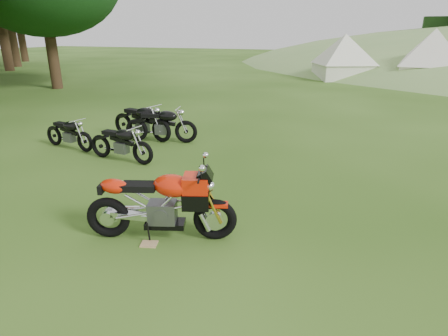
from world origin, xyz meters
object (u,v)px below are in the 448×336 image
at_px(tent_mid, 432,58).
at_px(vintage_moto_a, 161,124).
at_px(vintage_moto_b, 121,142).
at_px(plywood_board, 149,244).
at_px(sport_motorcycle, 160,199).
at_px(tent_left, 344,57).
at_px(vintage_moto_c, 68,132).
at_px(vintage_moto_d, 141,120).

bearing_deg(tent_mid, vintage_moto_a, -113.37).
relative_size(vintage_moto_b, tent_mid, 0.52).
bearing_deg(vintage_moto_b, plywood_board, -44.57).
height_order(vintage_moto_a, vintage_moto_b, vintage_moto_a).
relative_size(sport_motorcycle, tent_mid, 0.63).
bearing_deg(vintage_moto_a, sport_motorcycle, -73.33).
height_order(sport_motorcycle, plywood_board, sport_motorcycle).
height_order(vintage_moto_a, tent_mid, tent_mid).
bearing_deg(tent_left, vintage_moto_c, -130.80).
xyz_separation_m(vintage_moto_a, vintage_moto_c, (-1.93, -1.42, -0.08)).
relative_size(vintage_moto_d, tent_left, 0.65).
bearing_deg(tent_mid, plywood_board, -102.12).
distance_m(vintage_moto_c, vintage_moto_d, 1.97).
distance_m(sport_motorcycle, tent_mid, 22.26).
bearing_deg(vintage_moto_a, vintage_moto_c, -157.19).
height_order(vintage_moto_a, vintage_moto_c, vintage_moto_a).
distance_m(plywood_board, vintage_moto_d, 5.88).
relative_size(vintage_moto_a, vintage_moto_c, 1.18).
height_order(vintage_moto_a, vintage_moto_d, vintage_moto_d).
distance_m(vintage_moto_d, tent_left, 17.45).
height_order(vintage_moto_c, tent_mid, tent_mid).
relative_size(sport_motorcycle, vintage_moto_b, 1.21).
bearing_deg(vintage_moto_a, vintage_moto_d, 157.28).
distance_m(vintage_moto_a, vintage_moto_d, 0.71).
distance_m(vintage_moto_b, tent_left, 19.15).
relative_size(vintage_moto_a, vintage_moto_b, 1.12).
xyz_separation_m(tent_left, tent_mid, (4.96, -0.07, 0.09)).
height_order(sport_motorcycle, vintage_moto_a, sport_motorcycle).
bearing_deg(sport_motorcycle, plywood_board, -126.87).
distance_m(plywood_board, vintage_moto_b, 3.99).
xyz_separation_m(vintage_moto_c, tent_left, (5.39, 18.46, 0.92)).
relative_size(plywood_board, vintage_moto_b, 0.13).
distance_m(plywood_board, tent_left, 21.87).
height_order(vintage_moto_b, tent_mid, tent_mid).
distance_m(vintage_moto_a, vintage_moto_c, 2.40).
distance_m(vintage_moto_b, tent_mid, 20.58).
xyz_separation_m(vintage_moto_d, tent_left, (4.15, 16.92, 0.82)).
xyz_separation_m(vintage_moto_d, tent_mid, (9.11, 16.85, 0.91)).
relative_size(vintage_moto_d, tent_mid, 0.61).
bearing_deg(tent_left, vintage_moto_d, -128.32).
bearing_deg(plywood_board, vintage_moto_d, 123.55).
bearing_deg(vintage_moto_a, vintage_moto_b, -105.38).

